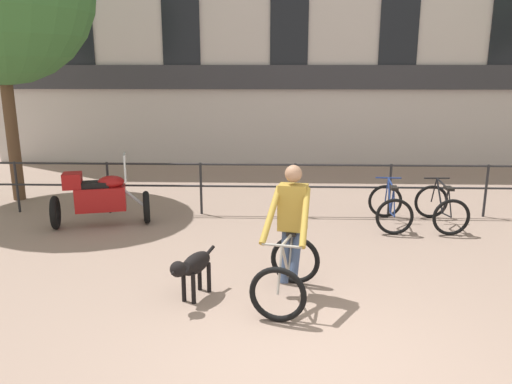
{
  "coord_description": "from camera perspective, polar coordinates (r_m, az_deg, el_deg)",
  "views": [
    {
      "loc": [
        -0.44,
        -4.45,
        2.88
      ],
      "look_at": [
        -0.69,
        2.86,
        1.05
      ],
      "focal_mm": 35.0,
      "sensor_mm": 36.0,
      "label": 1
    }
  ],
  "objects": [
    {
      "name": "dog",
      "position": [
        6.41,
        -7.24,
        -8.42
      ],
      "size": [
        0.49,
        0.94,
        0.63
      ],
      "rotation": [
        0.0,
        0.0,
        -0.41
      ],
      "color": "black",
      "rests_on": "ground_plane"
    },
    {
      "name": "canal_railing",
      "position": [
        9.9,
        4.47,
        1.34
      ],
      "size": [
        15.05,
        0.05,
        1.05
      ],
      "color": "#232326",
      "rests_on": "ground_plane"
    },
    {
      "name": "cyclist_with_bike",
      "position": [
        6.33,
        3.88,
        -5.54
      ],
      "size": [
        0.92,
        1.29,
        1.7
      ],
      "rotation": [
        0.0,
        0.0,
        -0.22
      ],
      "color": "black",
      "rests_on": "ground_plane"
    },
    {
      "name": "ground_plane",
      "position": [
        5.32,
        6.75,
        -18.84
      ],
      "size": [
        60.0,
        60.0,
        0.0
      ],
      "primitive_type": "plane",
      "color": "gray"
    },
    {
      "name": "parked_motorcycle",
      "position": [
        9.64,
        -17.42,
        -0.53
      ],
      "size": [
        1.85,
        1.05,
        1.35
      ],
      "rotation": [
        0.0,
        0.0,
        1.83
      ],
      "color": "black",
      "rests_on": "ground_plane"
    },
    {
      "name": "parked_bicycle_mid_left",
      "position": [
        9.85,
        20.38,
        -1.69
      ],
      "size": [
        0.69,
        1.13,
        0.86
      ],
      "rotation": [
        0.0,
        0.0,
        3.17
      ],
      "color": "black",
      "rests_on": "ground_plane"
    },
    {
      "name": "parked_bicycle_near_lamp",
      "position": [
        9.59,
        15.04,
        -1.69
      ],
      "size": [
        0.72,
        1.15,
        0.86
      ],
      "rotation": [
        0.0,
        0.0,
        3.08
      ],
      "color": "black",
      "rests_on": "ground_plane"
    }
  ]
}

